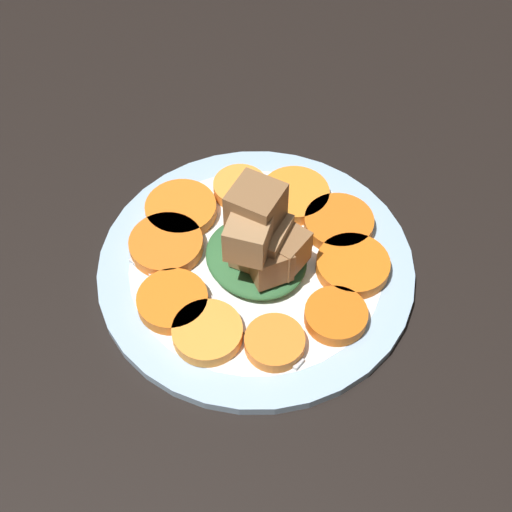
% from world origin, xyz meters
% --- Properties ---
extents(table_slab, '(1.20, 1.20, 0.02)m').
position_xyz_m(table_slab, '(0.00, 0.00, 0.01)').
color(table_slab, black).
rests_on(table_slab, ground).
extents(plate, '(0.29, 0.29, 0.01)m').
position_xyz_m(plate, '(0.00, 0.00, 0.03)').
color(plate, '#99B7D1').
rests_on(plate, table_slab).
extents(carrot_slice_0, '(0.07, 0.07, 0.01)m').
position_xyz_m(carrot_slice_0, '(-0.03, 0.08, 0.04)').
color(carrot_slice_0, orange).
rests_on(carrot_slice_0, plate).
extents(carrot_slice_1, '(0.05, 0.05, 0.01)m').
position_xyz_m(carrot_slice_1, '(-0.08, 0.04, 0.04)').
color(carrot_slice_1, orange).
rests_on(carrot_slice_1, plate).
extents(carrot_slice_2, '(0.07, 0.07, 0.01)m').
position_xyz_m(carrot_slice_2, '(-0.09, -0.02, 0.04)').
color(carrot_slice_2, orange).
rests_on(carrot_slice_2, plate).
extents(carrot_slice_3, '(0.07, 0.07, 0.01)m').
position_xyz_m(carrot_slice_3, '(-0.06, -0.05, 0.04)').
color(carrot_slice_3, orange).
rests_on(carrot_slice_3, plate).
extents(carrot_slice_4, '(0.06, 0.06, 0.01)m').
position_xyz_m(carrot_slice_4, '(-0.01, -0.08, 0.04)').
color(carrot_slice_4, orange).
rests_on(carrot_slice_4, plate).
extents(carrot_slice_5, '(0.06, 0.06, 0.01)m').
position_xyz_m(carrot_slice_5, '(0.03, -0.08, 0.04)').
color(carrot_slice_5, orange).
rests_on(carrot_slice_5, plate).
extents(carrot_slice_6, '(0.05, 0.05, 0.01)m').
position_xyz_m(carrot_slice_6, '(0.08, -0.04, 0.04)').
color(carrot_slice_6, orange).
rests_on(carrot_slice_6, plate).
extents(carrot_slice_7, '(0.05, 0.05, 0.01)m').
position_xyz_m(carrot_slice_7, '(0.09, 0.01, 0.04)').
color(carrot_slice_7, '#D76215').
rests_on(carrot_slice_7, plate).
extents(carrot_slice_8, '(0.07, 0.07, 0.01)m').
position_xyz_m(carrot_slice_8, '(0.06, 0.06, 0.04)').
color(carrot_slice_8, orange).
rests_on(carrot_slice_8, plate).
extents(carrot_slice_9, '(0.06, 0.06, 0.01)m').
position_xyz_m(carrot_slice_9, '(0.02, 0.09, 0.04)').
color(carrot_slice_9, orange).
rests_on(carrot_slice_9, plate).
extents(center_pile, '(0.10, 0.09, 0.10)m').
position_xyz_m(center_pile, '(0.01, -0.00, 0.07)').
color(center_pile, '#2D6033').
rests_on(center_pile, plate).
extents(fork, '(0.18, 0.05, 0.00)m').
position_xyz_m(fork, '(0.01, -0.06, 0.03)').
color(fork, silver).
rests_on(fork, plate).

